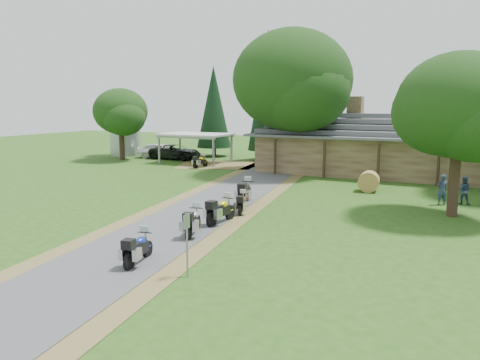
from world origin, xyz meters
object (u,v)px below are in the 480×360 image
at_px(silo, 125,125).
at_px(carport, 196,148).
at_px(car_dark_suv, 175,148).
at_px(motorcycle_row_e, 245,191).
at_px(motorcycle_row_c, 221,209).
at_px(hay_bale, 369,182).
at_px(lodge, 389,143).
at_px(motorcycle_row_d, 242,202).
at_px(motorcycle_row_b, 193,220).
at_px(motorcycle_carport_a, 200,161).
at_px(car_white_sedan, 159,148).
at_px(motorcycle_row_a, 138,247).

xyz_separation_m(silo, carport, (10.27, -2.19, -1.94)).
bearing_deg(silo, carport, -12.05).
height_order(car_dark_suv, motorcycle_row_e, car_dark_suv).
bearing_deg(motorcycle_row_c, hay_bale, -17.63).
relative_size(car_dark_suv, motorcycle_row_e, 2.74).
distance_m(carport, car_dark_suv, 3.72).
bearing_deg(motorcycle_row_e, silo, 40.72).
height_order(lodge, car_dark_suv, lodge).
height_order(silo, carport, silo).
bearing_deg(hay_bale, carport, 156.45).
bearing_deg(hay_bale, motorcycle_row_d, -118.16).
height_order(silo, motorcycle_row_d, silo).
relative_size(motorcycle_row_b, motorcycle_carport_a, 1.08).
bearing_deg(car_dark_suv, motorcycle_carport_a, -129.09).
relative_size(car_dark_suv, motorcycle_row_c, 2.90).
bearing_deg(hay_bale, motorcycle_row_c, -112.84).
bearing_deg(motorcycle_row_b, silo, 27.34).
xyz_separation_m(car_dark_suv, motorcycle_row_d, (16.31, -18.22, -0.55)).
height_order(carport, motorcycle_carport_a, carport).
height_order(silo, car_white_sedan, silo).
bearing_deg(lodge, car_white_sedan, 177.76).
xyz_separation_m(car_dark_suv, motorcycle_carport_a, (5.51, -4.30, -0.51)).
bearing_deg(motorcycle_row_a, carport, 16.06).
bearing_deg(hay_bale, motorcycle_carport_a, 162.28).
height_order(silo, motorcycle_carport_a, silo).
relative_size(motorcycle_row_a, motorcycle_carport_a, 1.01).
distance_m(lodge, motorcycle_row_e, 16.43).
bearing_deg(motorcycle_carport_a, motorcycle_row_a, -148.29).
distance_m(silo, motorcycle_row_b, 33.10).
relative_size(car_white_sedan, motorcycle_row_c, 2.97).
bearing_deg(carport, car_white_sedan, 161.35).
height_order(lodge, silo, silo).
distance_m(motorcycle_row_d, motorcycle_row_e, 2.25).
xyz_separation_m(motorcycle_carport_a, hay_bale, (15.58, -4.98, 0.04)).
bearing_deg(car_dark_suv, carport, -115.88).
xyz_separation_m(carport, motorcycle_row_e, (12.15, -14.57, -0.67)).
bearing_deg(motorcycle_row_d, motorcycle_row_c, 163.03).
relative_size(car_white_sedan, car_dark_suv, 1.02).
bearing_deg(motorcycle_row_d, motorcycle_row_e, 2.95).
distance_m(motorcycle_row_d, motorcycle_carport_a, 17.62).
height_order(motorcycle_row_b, hay_bale, motorcycle_row_b).
relative_size(motorcycle_row_d, motorcycle_row_e, 0.78).
distance_m(motorcycle_row_b, motorcycle_row_d, 4.69).
distance_m(car_dark_suv, motorcycle_row_b, 28.07).
xyz_separation_m(carport, hay_bale, (17.73, -7.73, -0.75)).
bearing_deg(lodge, silo, 177.21).
relative_size(motorcycle_row_e, motorcycle_carport_a, 1.19).
relative_size(carport, car_white_sedan, 1.08).
relative_size(carport, motorcycle_row_d, 3.88).
bearing_deg(motorcycle_row_b, car_white_sedan, 21.28).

